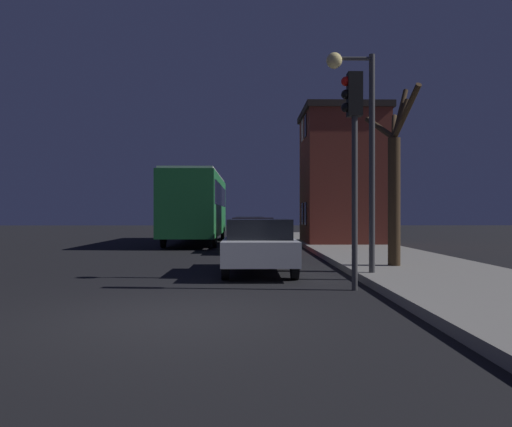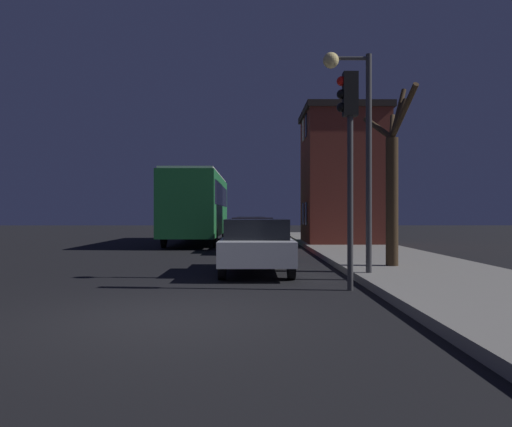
{
  "view_description": "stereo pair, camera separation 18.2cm",
  "coord_description": "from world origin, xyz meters",
  "views": [
    {
      "loc": [
        1.12,
        -7.64,
        1.57
      ],
      "look_at": [
        1.47,
        13.62,
        1.59
      ],
      "focal_mm": 35.0,
      "sensor_mm": 36.0,
      "label": 1
    },
    {
      "loc": [
        1.31,
        -7.64,
        1.57
      ],
      "look_at": [
        1.47,
        13.62,
        1.59
      ],
      "focal_mm": 35.0,
      "sensor_mm": 36.0,
      "label": 2
    }
  ],
  "objects": [
    {
      "name": "ground_plane",
      "position": [
        0.0,
        0.0,
        0.0
      ],
      "size": [
        120.0,
        120.0,
        0.0
      ],
      "primitive_type": "plane",
      "color": "black"
    },
    {
      "name": "car_mid_lane",
      "position": [
        1.31,
        13.13,
        0.74
      ],
      "size": [
        1.84,
        4.35,
        1.42
      ],
      "color": "#B21E19",
      "rests_on": "ground"
    },
    {
      "name": "car_far_lane",
      "position": [
        1.24,
        23.09,
        0.75
      ],
      "size": [
        1.88,
        4.31,
        1.4
      ],
      "color": "beige",
      "rests_on": "ground"
    },
    {
      "name": "bare_tree",
      "position": [
        5.1,
        5.81,
        2.56
      ],
      "size": [
        1.14,
        2.71,
        4.92
      ],
      "color": "#382819",
      "rests_on": "sidewalk"
    },
    {
      "name": "brick_building",
      "position": [
        5.8,
        16.99,
        3.47
      ],
      "size": [
        4.01,
        4.67,
        6.54
      ],
      "color": "brown",
      "rests_on": "sidewalk"
    },
    {
      "name": "bus",
      "position": [
        -1.62,
        19.18,
        2.17
      ],
      "size": [
        2.59,
        11.05,
        3.65
      ],
      "color": "#1E6B33",
      "rests_on": "ground"
    },
    {
      "name": "car_near_lane",
      "position": [
        1.41,
        5.6,
        0.77
      ],
      "size": [
        1.83,
        4.31,
        1.43
      ],
      "color": "#B7BABF",
      "rests_on": "ground"
    },
    {
      "name": "streetlamp",
      "position": [
        3.75,
        4.16,
        3.7
      ],
      "size": [
        1.16,
        0.38,
        5.23
      ],
      "color": "#38383A",
      "rests_on": "sidewalk"
    },
    {
      "name": "traffic_light",
      "position": [
        3.29,
        2.57,
        3.21
      ],
      "size": [
        0.43,
        0.24,
        4.48
      ],
      "color": "#38383A",
      "rests_on": "ground"
    }
  ]
}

